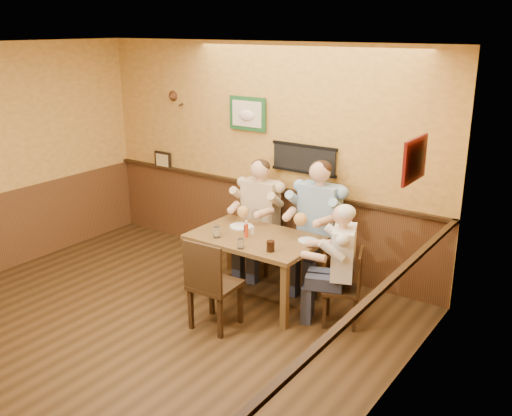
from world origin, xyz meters
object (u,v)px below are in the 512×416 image
Objects in this scene: diner_white_elder at (343,272)px; hot_sauce_bottle at (246,230)px; chair_back_right at (319,247)px; chair_near_side at (215,283)px; dining_table at (255,244)px; salt_shaker at (252,231)px; chair_back_left at (261,236)px; chair_right_end at (342,287)px; water_glass_left at (217,232)px; diner_tan_shirt at (261,222)px; pepper_shaker at (245,229)px; diner_blue_polo at (319,231)px; cola_tumbler at (271,246)px; water_glass_mid at (241,244)px.

hot_sauce_bottle is at bearing -105.27° from diner_white_elder.
diner_white_elder reaches higher than hot_sauce_bottle.
chair_near_side is at bearing -106.07° from chair_back_right.
salt_shaker is at bearing 153.07° from dining_table.
diner_white_elder is (1.46, -0.65, 0.13)m from chair_back_left.
chair_back_right is (0.81, 0.03, 0.03)m from chair_back_left.
salt_shaker reaches higher than dining_table.
chair_right_end is 4.67× the size of hot_sauce_bottle.
water_glass_left is 0.70× the size of hot_sauce_bottle.
diner_tan_shirt is 1.11× the size of diner_white_elder.
chair_right_end is (1.46, -0.65, -0.04)m from chair_back_left.
chair_right_end is 6.70× the size of water_glass_left.
pepper_shaker is (-1.23, 0.01, 0.21)m from diner_white_elder.
diner_white_elder is (1.07, 0.03, -0.08)m from dining_table.
hot_sauce_bottle is 0.11m from salt_shaker.
chair_back_left is 0.82m from salt_shaker.
chair_right_end is (0.65, -0.69, -0.07)m from chair_back_right.
dining_table is 0.15m from salt_shaker.
diner_tan_shirt reaches higher than water_glass_left.
dining_table is at bearing -13.17° from pepper_shaker.
diner_blue_polo is (-0.65, 0.69, 0.28)m from chair_right_end.
cola_tumbler is (-0.03, -0.99, 0.33)m from chair_back_right.
hot_sauce_bottle is (0.33, -0.77, 0.39)m from chair_back_left.
hot_sauce_bottle reaches higher than chair_back_left.
chair_back_left is 0.77m from pepper_shaker.
diner_tan_shirt is 0.86m from hot_sauce_bottle.
diner_tan_shirt is 1.60m from diner_white_elder.
dining_table is 11.52× the size of water_glass_left.
cola_tumbler is at bearing -93.35° from diner_blue_polo.
diner_blue_polo is 7.86× the size of hot_sauce_bottle.
water_glass_left is 0.42m from water_glass_mid.
cola_tumbler is 1.36× the size of pepper_shaker.
diner_blue_polo is 0.94m from hot_sauce_bottle.
chair_back_left is 0.84m from diner_blue_polo.
diner_tan_shirt is at bearing -76.77° from chair_near_side.
dining_table is 0.85m from chair_back_right.
salt_shaker is at bearing -125.65° from chair_back_right.
hot_sauce_bottle is at bearing -72.37° from diner_tan_shirt.
water_glass_mid is 1.13× the size of salt_shaker.
water_glass_left is 0.71m from cola_tumbler.
chair_near_side is at bearing -125.91° from cola_tumbler.
diner_blue_polo reaches higher than chair_near_side.
diner_tan_shirt is 10.62× the size of water_glass_left.
dining_table is 1.07m from diner_white_elder.
water_glass_left is (0.07, -0.95, 0.36)m from chair_back_left.
diner_tan_shirt is at bearing -135.07° from chair_right_end.
chair_back_left is at bearing -135.07° from chair_right_end.
cola_tumbler is (0.77, -0.95, 0.16)m from diner_tan_shirt.
dining_table is at bearing -66.27° from diner_tan_shirt.
hot_sauce_bottle reaches higher than salt_shaker.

